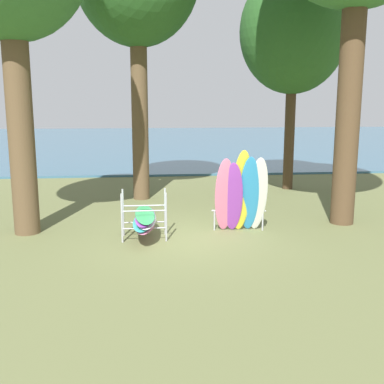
{
  "coord_description": "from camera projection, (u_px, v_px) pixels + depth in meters",
  "views": [
    {
      "loc": [
        -0.9,
        -11.76,
        3.54
      ],
      "look_at": [
        0.29,
        0.61,
        1.1
      ],
      "focal_mm": 44.41,
      "sensor_mm": 36.0,
      "label": 1
    }
  ],
  "objects": [
    {
      "name": "tree_mid_behind",
      "position": [
        293.0,
        32.0,
        17.92
      ],
      "size": [
        4.07,
        4.07,
        8.41
      ],
      "color": "#42301E",
      "rests_on": "ground"
    },
    {
      "name": "ground_plane",
      "position": [
        183.0,
        238.0,
        12.26
      ],
      "size": [
        80.0,
        80.0,
        0.0
      ],
      "primitive_type": "plane",
      "color": "#60663D"
    },
    {
      "name": "lake_water",
      "position": [
        157.0,
        141.0,
        39.63
      ],
      "size": [
        80.0,
        36.0,
        0.1
      ],
      "primitive_type": "cube",
      "color": "#38607A",
      "rests_on": "ground"
    },
    {
      "name": "board_storage_rack",
      "position": [
        145.0,
        219.0,
        12.17
      ],
      "size": [
        1.15,
        2.13,
        1.25
      ],
      "color": "#9EA0A5",
      "rests_on": "ground"
    },
    {
      "name": "leaning_board_pile",
      "position": [
        241.0,
        195.0,
        12.55
      ],
      "size": [
        1.47,
        0.93,
        2.29
      ],
      "color": "pink",
      "rests_on": "ground"
    }
  ]
}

